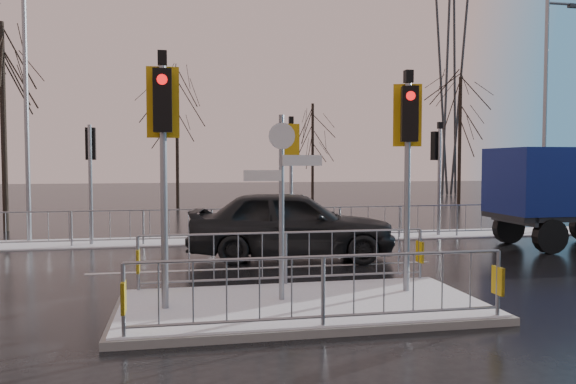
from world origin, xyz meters
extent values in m
plane|color=black|center=(0.00, 0.00, 0.00)|extent=(120.00, 120.00, 0.00)
cube|color=white|center=(0.00, 8.60, 0.02)|extent=(30.00, 2.00, 0.04)
cube|color=silver|center=(0.00, 3.80, 0.00)|extent=(8.00, 0.15, 0.01)
cube|color=slate|center=(0.00, 0.00, 0.06)|extent=(6.00, 3.00, 0.12)
cube|color=white|center=(0.00, 0.00, 0.14)|extent=(5.85, 2.85, 0.03)
cube|color=gold|center=(-2.70, -1.38, 0.67)|extent=(0.05, 0.28, 0.42)
cube|color=gold|center=(2.70, -1.38, 0.67)|extent=(0.05, 0.28, 0.42)
cube|color=gold|center=(-2.70, 1.38, 0.67)|extent=(0.05, 0.28, 0.42)
cube|color=gold|center=(2.70, 1.38, 0.67)|extent=(0.05, 0.28, 0.42)
cylinder|color=gray|center=(-2.20, 0.00, 2.02)|extent=(0.11, 0.11, 3.80)
cube|color=black|center=(-2.20, -0.18, 3.37)|extent=(0.28, 0.22, 0.95)
cylinder|color=red|center=(-2.20, -0.29, 3.67)|extent=(0.16, 0.04, 0.16)
cube|color=gold|center=(-2.20, 0.07, 3.37)|extent=(0.50, 0.03, 1.10)
cube|color=black|center=(-2.20, 0.00, 4.04)|extent=(0.14, 0.14, 0.22)
cylinder|color=gray|center=(2.00, 0.40, 1.97)|extent=(0.11, 0.11, 3.70)
cube|color=black|center=(1.95, 0.23, 3.27)|extent=(0.33, 0.28, 0.95)
cylinder|color=red|center=(1.93, 0.12, 3.57)|extent=(0.16, 0.08, 0.16)
cube|color=gold|center=(2.02, 0.47, 3.27)|extent=(0.49, 0.16, 1.10)
cube|color=black|center=(2.00, 0.40, 3.94)|extent=(0.14, 0.14, 0.22)
cylinder|color=gray|center=(-0.30, 0.20, 1.67)|extent=(0.09, 0.09, 3.10)
cube|color=silver|center=(0.05, 0.20, 2.47)|extent=(0.70, 0.14, 0.18)
cube|color=silver|center=(-0.62, 0.20, 2.22)|extent=(0.62, 0.15, 0.18)
cylinder|color=silver|center=(-0.30, 0.17, 2.87)|extent=(0.44, 0.03, 0.44)
cylinder|color=gray|center=(-4.50, 8.30, 1.79)|extent=(0.11, 0.11, 3.50)
cube|color=black|center=(-4.50, 8.48, 2.99)|extent=(0.28, 0.22, 0.95)
cylinder|color=red|center=(-4.50, 8.59, 3.29)|extent=(0.16, 0.04, 0.16)
cylinder|color=gray|center=(1.50, 8.30, 1.84)|extent=(0.11, 0.11, 3.60)
cube|color=black|center=(1.50, 8.48, 3.09)|extent=(0.28, 0.22, 0.95)
cylinder|color=red|center=(1.50, 8.59, 3.39)|extent=(0.16, 0.04, 0.16)
cube|color=gold|center=(1.50, 8.23, 3.09)|extent=(0.50, 0.03, 1.10)
cube|color=black|center=(1.50, 8.30, 3.76)|extent=(0.14, 0.14, 0.22)
cylinder|color=gray|center=(6.50, 8.30, 1.79)|extent=(0.11, 0.11, 3.50)
cube|color=black|center=(6.45, 8.47, 2.99)|extent=(0.33, 0.28, 0.95)
cylinder|color=red|center=(6.43, 8.58, 3.29)|extent=(0.16, 0.08, 0.16)
cube|color=black|center=(6.50, 8.30, 3.66)|extent=(0.14, 0.14, 0.22)
imported|color=black|center=(0.84, 4.94, 0.88)|extent=(5.48, 2.97, 1.77)
cylinder|color=black|center=(7.78, 4.36, 0.47)|extent=(0.93, 0.29, 0.93)
cylinder|color=black|center=(7.79, 6.31, 0.47)|extent=(0.93, 0.29, 0.93)
cube|color=navy|center=(7.88, 5.33, 1.92)|extent=(1.88, 2.25, 1.86)
cube|color=black|center=(8.78, 5.32, 2.29)|extent=(0.05, 1.86, 1.02)
cube|color=#2D3033|center=(7.32, 5.34, 0.88)|extent=(0.13, 2.14, 0.33)
cube|color=black|center=(9.04, 5.32, 1.79)|extent=(0.10, 2.23, 1.40)
cylinder|color=black|center=(-8.00, 12.50, 3.68)|extent=(0.20, 0.20, 7.36)
cylinder|color=black|center=(-2.00, 22.00, 3.45)|extent=(0.19, 0.19, 6.90)
cylinder|color=black|center=(6.00, 24.00, 2.99)|extent=(0.16, 0.16, 5.98)
cylinder|color=black|center=(14.00, 21.00, 3.68)|extent=(0.20, 0.20, 7.36)
cylinder|color=gray|center=(10.50, 8.50, 4.00)|extent=(0.14, 0.14, 8.00)
cylinder|color=gray|center=(11.00, 8.50, 7.90)|extent=(1.00, 0.10, 0.10)
cube|color=#2D3033|center=(11.50, 8.50, 7.85)|extent=(0.35, 0.18, 0.12)
cylinder|color=gray|center=(-6.50, 9.50, 4.10)|extent=(0.14, 0.14, 8.20)
cylinder|color=#2D3033|center=(18.60, 30.60, 10.00)|extent=(1.18, 1.18, 19.97)
cylinder|color=#2D3033|center=(17.40, 30.60, 10.00)|extent=(1.18, 1.18, 19.97)
cylinder|color=#2D3033|center=(18.60, 29.40, 10.00)|extent=(1.18, 1.18, 19.97)
cylinder|color=#2D3033|center=(17.40, 29.40, 10.00)|extent=(1.18, 1.18, 19.97)
camera|label=1|loc=(-1.98, -8.91, 2.43)|focal=35.00mm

